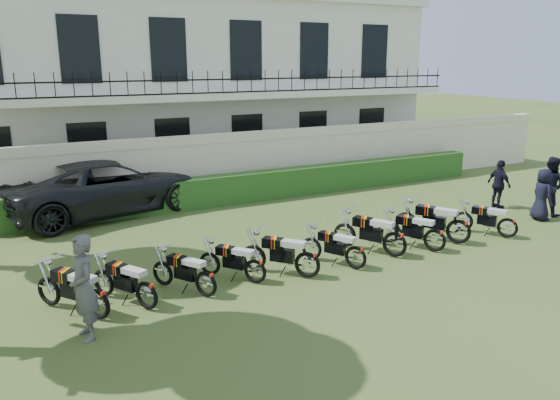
{
  "coord_description": "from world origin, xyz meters",
  "views": [
    {
      "loc": [
        -7.17,
        -9.62,
        4.81
      ],
      "look_at": [
        -0.9,
        2.53,
        1.25
      ],
      "focal_mm": 35.0,
      "sensor_mm": 36.0,
      "label": 1
    }
  ],
  "objects": [
    {
      "name": "motorcycle_0",
      "position": [
        -5.9,
        0.35,
        0.48
      ],
      "size": [
        1.19,
        1.6,
        1.04
      ],
      "rotation": [
        0.0,
        0.0,
        0.62
      ],
      "color": "black",
      "rests_on": "ground"
    },
    {
      "name": "motorcycle_8",
      "position": [
        3.36,
        0.45,
        0.52
      ],
      "size": [
        1.19,
        1.82,
        1.13
      ],
      "rotation": [
        0.0,
        0.0,
        0.56
      ],
      "color": "black",
      "rests_on": "ground"
    },
    {
      "name": "officer_5",
      "position": [
        7.23,
        2.58,
        0.81
      ],
      "size": [
        0.46,
        0.97,
        1.61
      ],
      "primitive_type": "imported",
      "rotation": [
        0.0,
        0.0,
        1.5
      ],
      "color": "black",
      "rests_on": "ground"
    },
    {
      "name": "motorcycle_1",
      "position": [
        -4.97,
        0.34,
        0.45
      ],
      "size": [
        1.0,
        1.59,
        0.98
      ],
      "rotation": [
        0.0,
        0.0,
        0.54
      ],
      "color": "black",
      "rests_on": "ground"
    },
    {
      "name": "building",
      "position": [
        0.0,
        13.96,
        3.71
      ],
      "size": [
        20.4,
        9.6,
        7.4
      ],
      "color": "white",
      "rests_on": "ground"
    },
    {
      "name": "perimeter_wall",
      "position": [
        0.0,
        8.0,
        1.17
      ],
      "size": [
        30.0,
        0.35,
        2.3
      ],
      "color": "silver",
      "rests_on": "ground"
    },
    {
      "name": "motorcycle_7",
      "position": [
        2.38,
        0.28,
        0.46
      ],
      "size": [
        0.99,
        1.65,
        1.01
      ],
      "rotation": [
        0.0,
        0.0,
        0.51
      ],
      "color": "black",
      "rests_on": "ground"
    },
    {
      "name": "motorcycle_5",
      "position": [
        -0.1,
        0.22,
        0.44
      ],
      "size": [
        0.94,
        1.55,
        0.95
      ],
      "rotation": [
        0.0,
        0.0,
        0.52
      ],
      "color": "black",
      "rests_on": "ground"
    },
    {
      "name": "ground",
      "position": [
        0.0,
        0.0,
        0.0
      ],
      "size": [
        100.0,
        100.0,
        0.0
      ],
      "primitive_type": "plane",
      "color": "#375321",
      "rests_on": "ground"
    },
    {
      "name": "inspector",
      "position": [
        -6.18,
        -0.26,
        0.95
      ],
      "size": [
        0.55,
        0.75,
        1.9
      ],
      "primitive_type": "imported",
      "rotation": [
        0.0,
        0.0,
        -1.43
      ],
      "color": "#5A5A5F",
      "rests_on": "ground"
    },
    {
      "name": "hedge",
      "position": [
        1.0,
        7.2,
        0.5
      ],
      "size": [
        18.0,
        0.6,
        1.0
      ],
      "primitive_type": "cube",
      "color": "#234619",
      "rests_on": "ground"
    },
    {
      "name": "officer_3",
      "position": [
        7.3,
        1.01,
        0.8
      ],
      "size": [
        0.71,
        0.89,
        1.6
      ],
      "primitive_type": "imported",
      "rotation": [
        0.0,
        0.0,
        1.29
      ],
      "color": "black",
      "rests_on": "ground"
    },
    {
      "name": "officer_4",
      "position": [
        8.01,
        1.3,
        0.93
      ],
      "size": [
        0.82,
        0.99,
        1.87
      ],
      "primitive_type": "imported",
      "rotation": [
        0.0,
        0.0,
        1.7
      ],
      "color": "black",
      "rests_on": "ground"
    },
    {
      "name": "motorcycle_9",
      "position": [
        4.94,
        0.21,
        0.44
      ],
      "size": [
        0.95,
        1.56,
        0.96
      ],
      "rotation": [
        0.0,
        0.0,
        0.52
      ],
      "color": "black",
      "rests_on": "ground"
    },
    {
      "name": "motorcycle_3",
      "position": [
        -2.53,
        0.55,
        0.42
      ],
      "size": [
        1.12,
        1.36,
        0.92
      ],
      "rotation": [
        0.0,
        0.0,
        0.68
      ],
      "color": "black",
      "rests_on": "ground"
    },
    {
      "name": "suv",
      "position": [
        -4.32,
        7.91,
        0.88
      ],
      "size": [
        6.82,
        4.27,
        1.76
      ],
      "primitive_type": "imported",
      "rotation": [
        0.0,
        0.0,
        1.8
      ],
      "color": "black",
      "rests_on": "ground"
    },
    {
      "name": "motorcycle_6",
      "position": [
        1.22,
        0.44,
        0.5
      ],
      "size": [
        1.08,
        1.79,
        1.09
      ],
      "rotation": [
        0.0,
        0.0,
        0.52
      ],
      "color": "black",
      "rests_on": "ground"
    },
    {
      "name": "motorcycle_4",
      "position": [
        -1.37,
        0.28,
        0.48
      ],
      "size": [
        1.35,
        1.48,
        1.04
      ],
      "rotation": [
        0.0,
        0.0,
        0.73
      ],
      "color": "black",
      "rests_on": "ground"
    },
    {
      "name": "motorcycle_2",
      "position": [
        -3.74,
        0.37,
        0.43
      ],
      "size": [
        0.99,
        1.49,
        0.94
      ],
      "rotation": [
        0.0,
        0.0,
        0.57
      ],
      "color": "black",
      "rests_on": "ground"
    }
  ]
}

